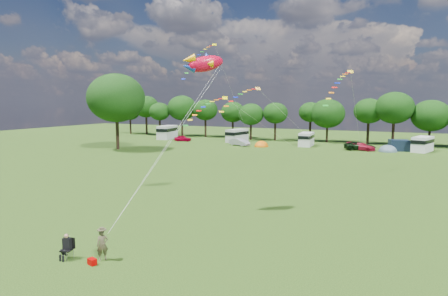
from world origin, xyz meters
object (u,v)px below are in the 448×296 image
at_px(car_b, 239,142).
at_px(tent_greyblue, 388,152).
at_px(car_c, 361,146).
at_px(car_d, 360,146).
at_px(campervan_d, 423,144).
at_px(campervan_b, 237,135).
at_px(big_tree, 116,98).
at_px(car_a, 183,138).
at_px(camp_chair, 67,244).
at_px(campervan_c, 306,139).
at_px(fish_kite, 202,64).
at_px(tent_orange, 261,146).
at_px(kite_flyer, 102,245).
at_px(campervan_a, 167,132).

height_order(car_b, tent_greyblue, car_b).
xyz_separation_m(car_b, car_c, (21.83, 2.40, -0.03)).
distance_m(car_d, campervan_d, 9.99).
xyz_separation_m(campervan_b, campervan_d, (34.35, -1.13, -0.07)).
height_order(big_tree, car_a, big_tree).
xyz_separation_m(car_d, camp_chair, (-10.06, -54.87, 0.10)).
relative_size(campervan_c, fish_kite, 1.70).
height_order(car_c, campervan_d, campervan_d).
bearing_deg(tent_orange, kite_flyer, -80.12).
xyz_separation_m(kite_flyer, camp_chair, (-1.82, -0.66, 0.01)).
xyz_separation_m(car_d, tent_orange, (-17.26, -2.46, -0.71)).
relative_size(car_d, tent_greyblue, 1.60).
height_order(car_c, tent_orange, car_c).
height_order(big_tree, campervan_b, big_tree).
relative_size(car_a, campervan_c, 0.69).
distance_m(car_d, campervan_a, 41.73).
bearing_deg(camp_chair, car_d, 64.97).
bearing_deg(tent_greyblue, campervan_b, 173.12).
bearing_deg(big_tree, car_b, 38.44).
xyz_separation_m(big_tree, car_c, (39.43, 16.37, -8.33)).
bearing_deg(tent_orange, fish_kite, -77.13).
bearing_deg(car_a, car_c, -106.46).
distance_m(car_c, tent_greyblue, 4.28).
bearing_deg(campervan_d, fish_kite, 177.68).
distance_m(campervan_a, camp_chair, 65.73).
height_order(car_c, camp_chair, camp_chair).
height_order(big_tree, fish_kite, big_tree).
relative_size(big_tree, tent_orange, 4.49).
distance_m(campervan_a, tent_greyblue, 46.27).
xyz_separation_m(car_a, camp_chair, (25.66, -54.59, 0.22)).
relative_size(big_tree, campervan_b, 2.28).
distance_m(car_c, campervan_c, 10.47).
relative_size(campervan_c, camp_chair, 3.80).
xyz_separation_m(kite_flyer, fish_kite, (0.35, 10.76, 10.38)).
bearing_deg(fish_kite, car_b, 68.02).
xyz_separation_m(campervan_b, camp_chair, (14.53, -58.00, -0.62)).
relative_size(car_a, campervan_d, 0.65).
bearing_deg(car_d, camp_chair, 147.33).
bearing_deg(campervan_a, kite_flyer, -158.19).
bearing_deg(tent_greyblue, tent_orange, -174.53).
xyz_separation_m(car_a, kite_flyer, (27.48, -53.93, 0.21)).
height_order(car_b, tent_orange, car_b).
xyz_separation_m(tent_orange, camp_chair, (7.20, -52.41, 0.81)).
xyz_separation_m(car_b, tent_greyblue, (26.06, 2.49, -0.69)).
distance_m(campervan_d, kite_flyer, 59.03).
bearing_deg(tent_orange, car_c, 6.49).
bearing_deg(car_b, campervan_a, 95.29).
xyz_separation_m(car_d, campervan_d, (9.77, 2.00, 0.64)).
bearing_deg(car_d, car_a, 68.17).
distance_m(car_d, tent_orange, 17.44).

